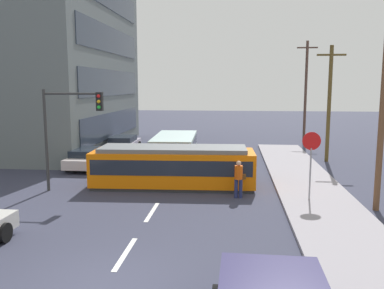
# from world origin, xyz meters

# --- Properties ---
(ground_plane) EXTENTS (120.00, 120.00, 0.00)m
(ground_plane) POSITION_xyz_m (0.00, 10.00, 0.00)
(ground_plane) COLOR #343649
(sidewalk_curb_right) EXTENTS (3.20, 36.00, 0.14)m
(sidewalk_curb_right) POSITION_xyz_m (6.80, 6.00, 0.07)
(sidewalk_curb_right) COLOR gray
(sidewalk_curb_right) RESTS_ON ground
(lane_stripe_1) EXTENTS (0.16, 2.40, 0.01)m
(lane_stripe_1) POSITION_xyz_m (0.00, 2.00, 0.01)
(lane_stripe_1) COLOR silver
(lane_stripe_1) RESTS_ON ground
(lane_stripe_2) EXTENTS (0.16, 2.40, 0.01)m
(lane_stripe_2) POSITION_xyz_m (0.00, 6.00, 0.01)
(lane_stripe_2) COLOR silver
(lane_stripe_2) RESTS_ON ground
(lane_stripe_3) EXTENTS (0.16, 2.40, 0.01)m
(lane_stripe_3) POSITION_xyz_m (0.00, 16.16, 0.01)
(lane_stripe_3) COLOR silver
(lane_stripe_3) RESTS_ON ground
(lane_stripe_4) EXTENTS (0.16, 2.40, 0.01)m
(lane_stripe_4) POSITION_xyz_m (0.00, 22.16, 0.01)
(lane_stripe_4) COLOR silver
(lane_stripe_4) RESTS_ON ground
(corner_building) EXTENTS (15.97, 16.90, 22.40)m
(corner_building) POSITION_xyz_m (-14.12, 21.72, 11.20)
(corner_building) COLOR slate
(corner_building) RESTS_ON ground
(streetcar_tram) EXTENTS (7.95, 2.84, 1.98)m
(streetcar_tram) POSITION_xyz_m (0.24, 10.16, 1.02)
(streetcar_tram) COLOR orange
(streetcar_tram) RESTS_ON ground
(city_bus) EXTENTS (2.73, 6.07, 1.76)m
(city_bus) POSITION_xyz_m (-0.56, 16.24, 1.02)
(city_bus) COLOR #A3BFBC
(city_bus) RESTS_ON ground
(pedestrian_crossing) EXTENTS (0.51, 0.36, 1.67)m
(pedestrian_crossing) POSITION_xyz_m (3.41, 8.40, 0.94)
(pedestrian_crossing) COLOR navy
(pedestrian_crossing) RESTS_ON ground
(parked_sedan_mid) EXTENTS (2.04, 4.21, 1.19)m
(parked_sedan_mid) POSITION_xyz_m (-5.44, 14.12, 0.62)
(parked_sedan_mid) COLOR beige
(parked_sedan_mid) RESTS_ON ground
(parked_sedan_far) EXTENTS (2.04, 4.18, 1.19)m
(parked_sedan_far) POSITION_xyz_m (-5.00, 20.14, 0.62)
(parked_sedan_far) COLOR silver
(parked_sedan_far) RESTS_ON ground
(stop_sign) EXTENTS (0.76, 0.07, 2.88)m
(stop_sign) POSITION_xyz_m (6.40, 8.00, 2.19)
(stop_sign) COLOR gray
(stop_sign) RESTS_ON sidewalk_curb_right
(traffic_light_mast) EXTENTS (2.83, 0.33, 4.76)m
(traffic_light_mast) POSITION_xyz_m (-4.38, 8.74, 3.35)
(traffic_light_mast) COLOR #333333
(traffic_light_mast) RESTS_ON ground
(utility_pole_near) EXTENTS (1.80, 0.24, 8.99)m
(utility_pole_near) POSITION_xyz_m (8.86, 7.16, 4.68)
(utility_pole_near) COLOR brown
(utility_pole_near) RESTS_ON ground
(utility_pole_mid) EXTENTS (1.80, 0.24, 7.44)m
(utility_pole_mid) POSITION_xyz_m (9.25, 17.68, 3.90)
(utility_pole_mid) COLOR brown
(utility_pole_mid) RESTS_ON ground
(utility_pole_far) EXTENTS (1.80, 0.24, 8.82)m
(utility_pole_far) POSITION_xyz_m (9.58, 28.32, 4.60)
(utility_pole_far) COLOR brown
(utility_pole_far) RESTS_ON ground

